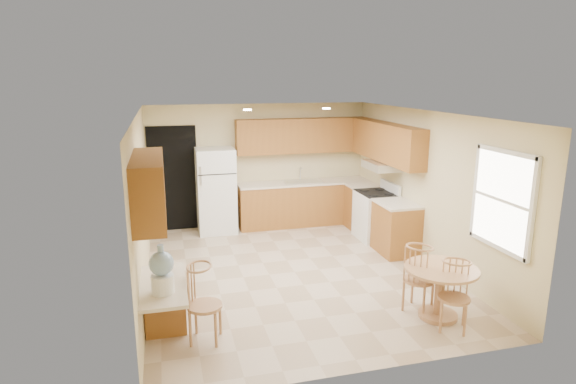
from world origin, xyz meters
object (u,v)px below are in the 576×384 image
object	(u,v)px
chair_desk	(205,299)
water_crock	(162,271)
chair_table_b	(459,292)
dining_table	(440,285)
chair_table_a	(423,274)
refrigerator	(216,191)
stove	(376,215)

from	to	relation	value
chair_desk	water_crock	bearing A→B (deg)	-54.48
chair_table_b	chair_desk	size ratio (longest dim) A/B	0.93
dining_table	water_crock	xyz separation A→B (m)	(-3.40, -0.05, 0.57)
chair_table_a	chair_table_b	world-z (taller)	chair_table_a
refrigerator	chair_table_b	bearing A→B (deg)	-63.35
dining_table	chair_desk	world-z (taller)	chair_desk
stove	chair_table_b	bearing A→B (deg)	-98.62
chair_table_a	chair_desk	distance (m)	2.79
stove	chair_desk	size ratio (longest dim) A/B	1.18
chair_table_b	stove	bearing A→B (deg)	-66.59
refrigerator	chair_desk	size ratio (longest dim) A/B	1.81
stove	chair_table_a	xyz separation A→B (m)	(-0.68, -2.90, 0.08)
water_crock	chair_table_b	bearing A→B (deg)	-5.78
dining_table	chair_desk	bearing A→B (deg)	177.97
refrigerator	chair_table_a	xyz separation A→B (m)	(2.19, -4.12, -0.29)
stove	chair_table_a	bearing A→B (deg)	-103.23
stove	dining_table	distance (m)	3.11
refrigerator	chair_desk	bearing A→B (deg)	-98.16
stove	water_crock	bearing A→B (deg)	-141.53
chair_desk	chair_table_a	bearing A→B (deg)	107.79
refrigerator	dining_table	world-z (taller)	refrigerator
chair_table_a	chair_desk	world-z (taller)	chair_desk
stove	chair_table_b	size ratio (longest dim) A/B	1.26
stove	water_crock	world-z (taller)	water_crock
chair_table_a	chair_table_b	distance (m)	0.58
refrigerator	water_crock	bearing A→B (deg)	-103.60
refrigerator	stove	distance (m)	3.14
refrigerator	stove	size ratio (longest dim) A/B	1.54
chair_table_a	water_crock	size ratio (longest dim) A/B	1.65
stove	water_crock	xyz separation A→B (m)	(-3.92, -3.12, 0.55)
dining_table	refrigerator	bearing A→B (deg)	118.72
chair_desk	water_crock	world-z (taller)	water_crock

